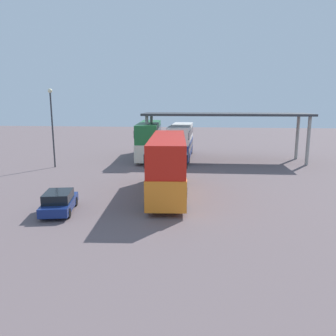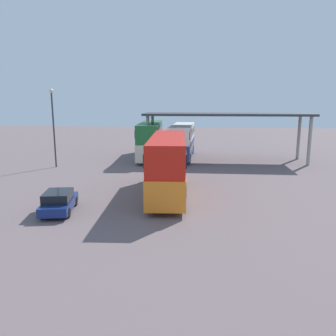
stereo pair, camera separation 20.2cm
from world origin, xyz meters
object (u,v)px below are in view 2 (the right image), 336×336
double_decker_main (168,163)px  lamppost_tall (53,119)px  double_decker_near_canopy (150,139)px  parked_hatchback (59,202)px  double_decker_mid_row (182,140)px

double_decker_main → lamppost_tall: lamppost_tall is taller
double_decker_main → double_decker_near_canopy: bearing=9.5°
parked_hatchback → double_decker_mid_row: size_ratio=0.37×
lamppost_tall → double_decker_mid_row: bearing=29.8°
parked_hatchback → double_decker_mid_row: 22.21m
double_decker_near_canopy → lamppost_tall: (-8.96, -7.01, 2.70)m
lamppost_tall → parked_hatchback: bearing=-64.6°
double_decker_main → double_decker_mid_row: bearing=-3.9°
double_decker_near_canopy → double_decker_mid_row: (3.87, 0.32, -0.14)m
double_decker_main → lamppost_tall: bearing=50.4°
double_decker_near_canopy → double_decker_main: bearing=-171.1°
double_decker_main → double_decker_mid_row: double_decker_main is taller
double_decker_near_canopy → lamppost_tall: bearing=123.1°
double_decker_main → double_decker_near_canopy: size_ratio=0.92×
parked_hatchback → double_decker_mid_row: double_decker_mid_row is taller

